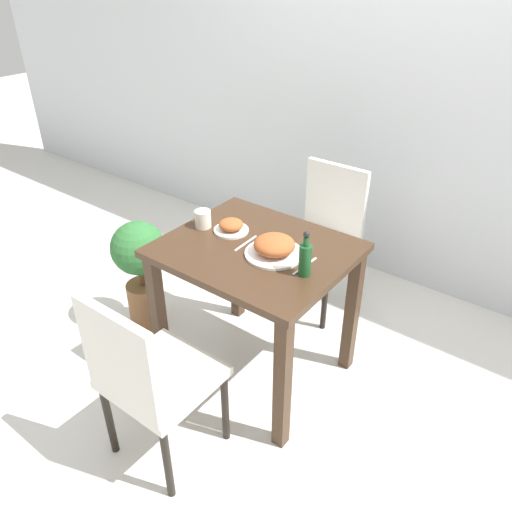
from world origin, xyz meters
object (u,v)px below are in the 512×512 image
side_plate (231,226)px  potted_plant_left (141,266)px  chair_far (324,230)px  drink_cup (202,219)px  sauce_bottle (305,258)px  chair_near (147,376)px  food_plate (274,247)px

side_plate → potted_plant_left: (-0.56, -0.14, -0.38)m
chair_far → side_plate: chair_far is taller
drink_cup → sauce_bottle: 0.64m
drink_cup → sauce_bottle: bearing=-5.2°
chair_near → chair_far: same height
side_plate → drink_cup: size_ratio=1.95×
chair_far → potted_plant_left: 1.11m
side_plate → drink_cup: 0.15m
chair_near → potted_plant_left: chair_near is taller
food_plate → side_plate: food_plate is taller
chair_near → side_plate: bearing=-77.1°
sauce_bottle → chair_far: bearing=113.8°
chair_far → drink_cup: bearing=-109.0°
chair_near → potted_plant_left: (-0.73, 0.61, -0.08)m
drink_cup → chair_near: bearing=-66.0°
food_plate → chair_near: bearing=-100.0°
chair_far → side_plate: bearing=-99.8°
food_plate → side_plate: size_ratio=1.57×
chair_near → potted_plant_left: 0.96m
chair_near → chair_far: bearing=-88.2°
sauce_bottle → potted_plant_left: 1.14m
chair_near → potted_plant_left: bearing=-39.8°
sauce_bottle → potted_plant_left: size_ratio=0.30×
food_plate → drink_cup: bearing=179.7°
side_plate → drink_cup: (-0.14, -0.05, 0.02)m
sauce_bottle → potted_plant_left: (-1.05, -0.03, -0.43)m
potted_plant_left → drink_cup: bearing=12.3°
sauce_bottle → chair_near: bearing=-116.3°
chair_far → sauce_bottle: size_ratio=4.20×
chair_near → food_plate: bearing=-100.0°
chair_near → side_plate: (-0.17, 0.76, 0.30)m
chair_near → side_plate: chair_near is taller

